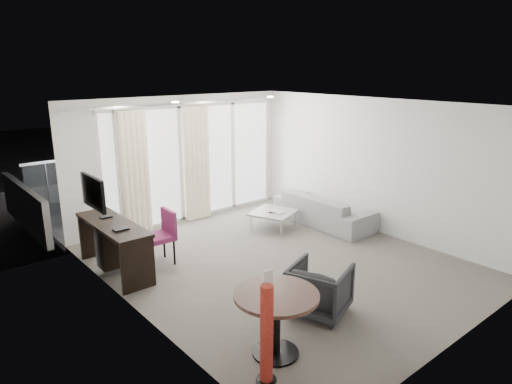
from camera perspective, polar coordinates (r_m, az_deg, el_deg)
floor at (r=7.69m, az=2.91°, el=-8.85°), size 5.00×6.00×0.00m
ceiling at (r=7.03m, az=3.20°, el=10.84°), size 5.00×6.00×0.00m
wall_left at (r=5.91m, az=-15.05°, el=-3.50°), size 0.00×6.00×2.60m
wall_right at (r=9.10m, az=14.68°, el=3.15°), size 0.00×6.00×2.60m
wall_front at (r=5.56m, az=24.70°, el=-5.64°), size 5.00×0.00×2.60m
window_panel at (r=9.77m, az=-7.67°, el=3.74°), size 4.00×0.02×2.38m
window_frame at (r=9.75m, az=-7.63°, el=3.73°), size 4.10×0.06×2.44m
curtain_left at (r=8.95m, az=-14.95°, el=2.27°), size 0.60×0.20×2.38m
curtain_right at (r=9.60m, az=-7.40°, el=3.55°), size 0.60×0.20×2.38m
curtain_track at (r=9.30m, az=-8.98°, el=10.89°), size 4.80×0.04×0.04m
downlight_a at (r=7.78m, az=-10.04°, el=11.01°), size 0.12×0.12×0.02m
downlight_b at (r=9.02m, az=1.80°, el=11.82°), size 0.12×0.12×0.02m
desk at (r=7.56m, az=-17.26°, el=-6.66°), size 0.54×1.73×0.81m
tv at (r=7.20m, az=-19.70°, el=-0.05°), size 0.05×0.80×0.50m
desk_chair at (r=7.66m, az=-12.13°, el=-5.64°), size 0.52×0.49×0.90m
round_table at (r=5.32m, az=2.51°, el=-16.17°), size 1.07×1.07×0.76m
menu_card at (r=5.22m, az=1.50°, el=-12.49°), size 0.13×0.02×0.23m
red_lamp at (r=4.83m, az=1.33°, el=-17.40°), size 0.22×0.22×1.09m
tub_armchair at (r=6.18m, az=7.95°, el=-11.92°), size 0.96×0.94×0.68m
coffee_table at (r=9.17m, az=2.19°, el=-3.53°), size 1.03×1.03×0.36m
remote at (r=9.00m, az=2.15°, el=-2.68°), size 0.12×0.19×0.02m
magazine at (r=9.06m, az=2.51°, el=-2.56°), size 0.25×0.31×0.02m
sofa at (r=9.49m, az=8.42°, el=-2.15°), size 0.85×2.17×0.63m
terrace_slab at (r=11.35m, az=-11.56°, el=-1.34°), size 5.60×3.00×0.12m
rattan_chair_a at (r=11.88m, az=-8.98°, el=1.99°), size 0.77×0.77×0.86m
rattan_chair_b at (r=12.24m, az=-3.09°, el=2.29°), size 0.61×0.61×0.74m
rattan_table at (r=12.07m, az=-5.88°, el=1.43°), size 0.60×0.60×0.50m
balustrade at (r=12.47m, az=-14.91°, el=2.63°), size 5.50×0.06×1.05m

